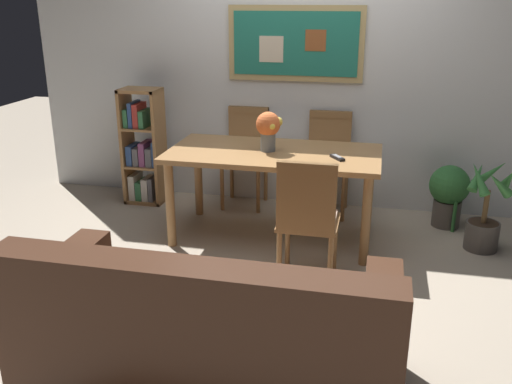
{
  "coord_description": "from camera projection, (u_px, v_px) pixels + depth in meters",
  "views": [
    {
      "loc": [
        0.69,
        -3.81,
        1.89
      ],
      "look_at": [
        -0.08,
        -0.39,
        0.65
      ],
      "focal_mm": 39.16,
      "sensor_mm": 36.0,
      "label": 1
    }
  ],
  "objects": [
    {
      "name": "flower_vase",
      "position": [
        268.0,
        127.0,
        4.34
      ],
      "size": [
        0.21,
        0.2,
        0.31
      ],
      "color": "slate",
      "rests_on": "dining_table"
    },
    {
      "name": "dining_chair_far_left",
      "position": [
        246.0,
        148.0,
        5.22
      ],
      "size": [
        0.4,
        0.41,
        0.91
      ],
      "color": "#9E7042",
      "rests_on": "ground_plane"
    },
    {
      "name": "leather_couch",
      "position": [
        208.0,
        340.0,
        2.7
      ],
      "size": [
        1.8,
        0.84,
        0.84
      ],
      "color": "#472819",
      "rests_on": "ground_plane"
    },
    {
      "name": "dining_chair_far_right",
      "position": [
        328.0,
        154.0,
        5.03
      ],
      "size": [
        0.4,
        0.41,
        0.91
      ],
      "color": "#9E7042",
      "rests_on": "ground_plane"
    },
    {
      "name": "bookshelf",
      "position": [
        143.0,
        152.0,
        5.26
      ],
      "size": [
        0.36,
        0.28,
        1.09
      ],
      "color": "#9E7042",
      "rests_on": "ground_plane"
    },
    {
      "name": "ground_plane",
      "position": [
        277.0,
        256.0,
        4.27
      ],
      "size": [
        12.0,
        12.0,
        0.0
      ],
      "primitive_type": "plane",
      "color": "tan"
    },
    {
      "name": "tv_remote",
      "position": [
        337.0,
        157.0,
        4.17
      ],
      "size": [
        0.13,
        0.15,
        0.02
      ],
      "color": "black",
      "rests_on": "dining_table"
    },
    {
      "name": "wall_back_with_painting",
      "position": [
        305.0,
        64.0,
        5.02
      ],
      "size": [
        5.2,
        0.14,
        2.6
      ],
      "color": "silver",
      "rests_on": "ground_plane"
    },
    {
      "name": "potted_palm",
      "position": [
        485.0,
        215.0,
        4.31
      ],
      "size": [
        0.36,
        0.37,
        0.72
      ],
      "color": "#4C4742",
      "rests_on": "ground_plane"
    },
    {
      "name": "dining_chair_near_right",
      "position": [
        308.0,
        213.0,
        3.66
      ],
      "size": [
        0.4,
        0.41,
        0.91
      ],
      "color": "#9E7042",
      "rests_on": "ground_plane"
    },
    {
      "name": "dining_table",
      "position": [
        274.0,
        162.0,
        4.41
      ],
      "size": [
        1.66,
        0.86,
        0.73
      ],
      "color": "#9E7042",
      "rests_on": "ground_plane"
    },
    {
      "name": "potted_ivy",
      "position": [
        449.0,
        192.0,
        4.74
      ],
      "size": [
        0.34,
        0.34,
        0.56
      ],
      "color": "#4C4742",
      "rests_on": "ground_plane"
    }
  ]
}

